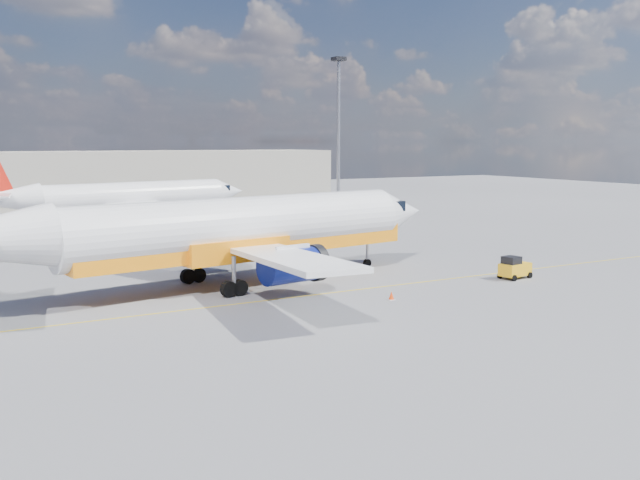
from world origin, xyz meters
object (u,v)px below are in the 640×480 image
second_jet (126,198)px  traffic_cone (391,296)px  main_jet (226,231)px  gse_tug (514,268)px

second_jet → traffic_cone: second_jet is taller
main_jet → second_jet: main_jet is taller
gse_tug → traffic_cone: size_ratio=4.58×
gse_tug → second_jet: bearing=101.9°
gse_tug → traffic_cone: bearing=178.8°
second_jet → gse_tug: size_ratio=13.25×
gse_tug → traffic_cone: 11.42m
second_jet → traffic_cone: 45.12m
traffic_cone → second_jet: bearing=95.9°
main_jet → second_jet: size_ratio=1.17×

